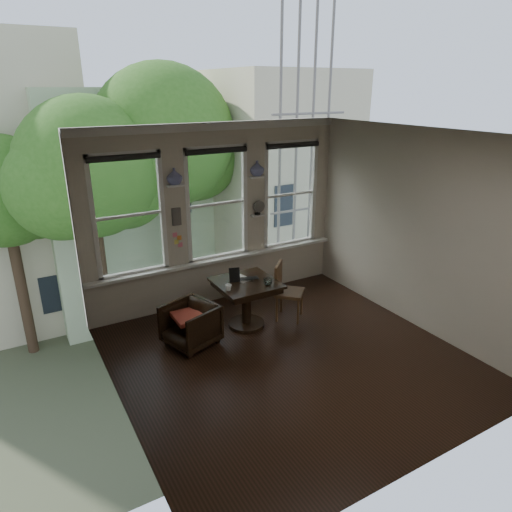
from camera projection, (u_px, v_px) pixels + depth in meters
ground at (289, 358)px, 6.29m from camera, size 4.50×4.50×0.00m
ceiling at (295, 135)px, 5.25m from camera, size 4.50×4.50×0.00m
wall_back at (216, 215)px, 7.60m from camera, size 4.50×0.00×4.50m
wall_front at (438, 336)px, 3.94m from camera, size 4.50×0.00×4.50m
wall_left at (112, 294)px, 4.72m from camera, size 0.00×4.50×4.50m
wall_right at (417, 230)px, 6.82m from camera, size 0.00×4.50×4.50m
window_left at (129, 215)px, 6.86m from camera, size 1.10×0.12×1.90m
window_center at (216, 204)px, 7.53m from camera, size 1.10×0.12×1.90m
window_right at (289, 194)px, 8.20m from camera, size 1.10×0.12×1.90m
shelf_left at (175, 185)px, 6.97m from camera, size 0.26×0.16×0.03m
shelf_right at (257, 177)px, 7.65m from camera, size 0.26×0.16×0.03m
intercom at (176, 216)px, 7.17m from camera, size 0.14×0.06×0.28m
sticky_notes at (177, 237)px, 7.30m from camera, size 0.16×0.01×0.24m
desk_fan at (258, 210)px, 7.83m from camera, size 0.20×0.20×0.24m
vase_left at (174, 176)px, 6.92m from camera, size 0.24×0.24×0.25m
vase_right at (257, 168)px, 7.60m from camera, size 0.24×0.24×0.25m
table at (246, 304)px, 7.02m from camera, size 0.90×0.90×0.75m
armchair_left at (191, 325)px, 6.53m from camera, size 0.86×0.85×0.63m
cushion_red at (190, 316)px, 6.48m from camera, size 0.45×0.45×0.06m
side_chair_right at (290, 292)px, 7.23m from camera, size 0.59×0.59×0.92m
laptop at (249, 280)px, 6.92m from camera, size 0.35×0.27×0.02m
mug at (228, 288)px, 6.58m from camera, size 0.12×0.12×0.09m
drinking_glass at (268, 282)px, 6.76m from camera, size 0.14×0.14×0.10m
tablet at (234, 275)px, 6.85m from camera, size 0.18×0.12×0.22m
papers at (242, 278)px, 7.00m from camera, size 0.29×0.35×0.00m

